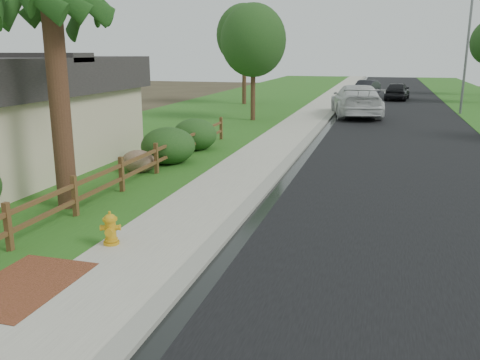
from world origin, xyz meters
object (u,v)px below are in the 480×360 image
(ranch_fence, at_px, (140,164))
(streetlight, at_px, (465,45))
(dark_car_mid, at_px, (397,91))
(white_suv, at_px, (356,100))
(fire_hydrant, at_px, (110,229))

(ranch_fence, xyz_separation_m, streetlight, (12.15, 22.57, 3.90))
(dark_car_mid, relative_size, streetlight, 0.57)
(ranch_fence, relative_size, white_suv, 2.43)
(ranch_fence, height_order, white_suv, white_suv)
(ranch_fence, distance_m, fire_hydrant, 5.54)
(ranch_fence, relative_size, fire_hydrant, 23.17)
(streetlight, bearing_deg, ranch_fence, -118.30)
(dark_car_mid, height_order, streetlight, streetlight)
(white_suv, bearing_deg, fire_hydrant, 71.41)
(dark_car_mid, bearing_deg, streetlight, 118.52)
(ranch_fence, height_order, streetlight, streetlight)
(fire_hydrant, bearing_deg, ranch_fence, 110.08)
(streetlight, bearing_deg, dark_car_mid, 111.54)
(ranch_fence, xyz_separation_m, white_suv, (5.60, 19.50, 0.41))
(white_suv, bearing_deg, ranch_fence, 63.91)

